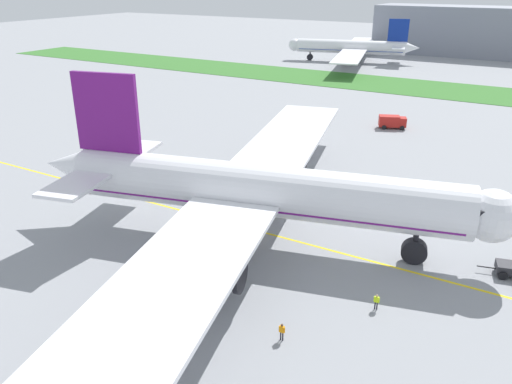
% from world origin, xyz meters
% --- Properties ---
extents(ground_plane, '(600.00, 600.00, 0.00)m').
position_xyz_m(ground_plane, '(0.00, 0.00, 0.00)').
color(ground_plane, gray).
rests_on(ground_plane, ground).
extents(apron_taxi_line, '(280.00, 0.36, 0.01)m').
position_xyz_m(apron_taxi_line, '(0.00, 3.03, 0.00)').
color(apron_taxi_line, yellow).
rests_on(apron_taxi_line, ground).
extents(grass_median_strip, '(320.00, 24.00, 0.10)m').
position_xyz_m(grass_median_strip, '(0.00, 100.21, 0.05)').
color(grass_median_strip, '#38722D').
rests_on(grass_median_strip, ground).
extents(airliner_foreground, '(53.40, 85.32, 18.48)m').
position_xyz_m(airliner_foreground, '(1.82, 0.78, 6.27)').
color(airliner_foreground, white).
rests_on(airliner_foreground, ground).
extents(ground_crew_wingwalker_port, '(0.57, 0.25, 1.64)m').
position_xyz_m(ground_crew_wingwalker_port, '(12.68, -13.42, 0.99)').
color(ground_crew_wingwalker_port, black).
rests_on(ground_crew_wingwalker_port, ground).
extents(ground_crew_marshaller_front, '(0.56, 0.26, 1.59)m').
position_xyz_m(ground_crew_marshaller_front, '(18.16, -5.19, 0.97)').
color(ground_crew_marshaller_front, black).
rests_on(ground_crew_marshaller_front, ground).
extents(service_truck_fuel_bowser, '(5.77, 4.16, 2.56)m').
position_xyz_m(service_truck_fuel_bowser, '(1.44, 56.00, 1.43)').
color(service_truck_fuel_bowser, '#B21E19').
rests_on(service_truck_fuel_bowser, ground).
extents(parked_airliner_far_left, '(45.22, 72.75, 15.04)m').
position_xyz_m(parked_airliner_far_left, '(-36.71, 134.99, 5.10)').
color(parked_airliner_far_left, white).
rests_on(parked_airliner_far_left, ground).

